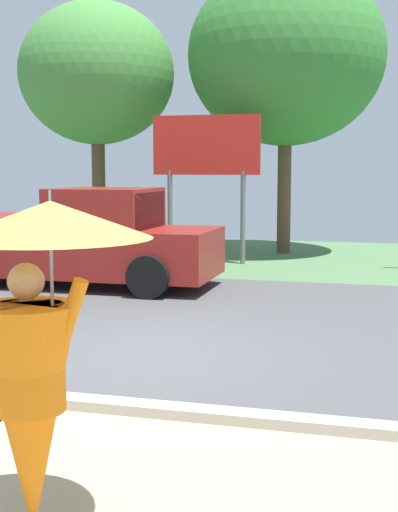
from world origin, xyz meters
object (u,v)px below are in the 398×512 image
Objects in this scene: tree_left_far at (286,56)px; pickup_truck at (83,241)px; roadside_billboard at (206,156)px; tree_center_back at (97,74)px; monk_pedestrian at (36,349)px.

pickup_truck is at bearing -115.24° from tree_left_far.
tree_center_back is (-3.39, 1.51, 2.19)m from roadside_billboard.
tree_left_far is 5.01m from tree_center_back.
roadside_billboard reaches higher than pickup_truck.
roadside_billboard is 0.53× the size of tree_center_back.
pickup_truck is at bearing -110.69° from roadside_billboard.
monk_pedestrian is 0.61× the size of roadside_billboard.
pickup_truck is (-3.65, 8.75, -0.32)m from monk_pedestrian.
tree_center_back is at bearing 102.16° from pickup_truck.
tree_left_far is 1.13× the size of tree_center_back.
tree_center_back is (-5.59, 14.10, 3.55)m from monk_pedestrian.
monk_pedestrian is 0.32× the size of tree_center_back.
roadside_billboard is 4.31m from tree_center_back.
monk_pedestrian is 9.49m from pickup_truck.
pickup_truck is at bearing -70.05° from tree_center_back.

